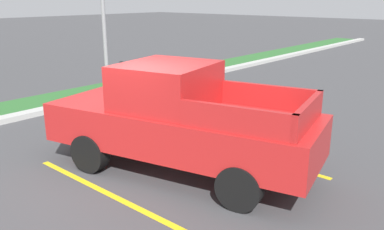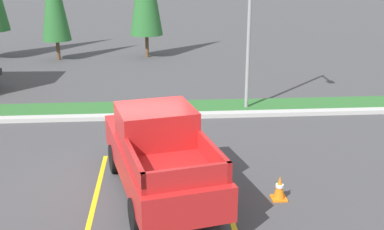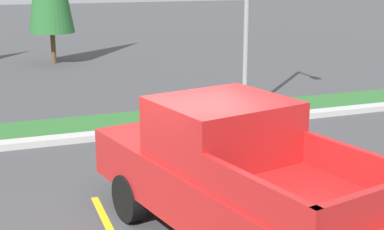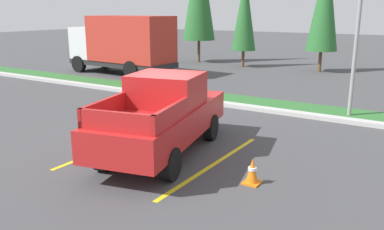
% 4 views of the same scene
% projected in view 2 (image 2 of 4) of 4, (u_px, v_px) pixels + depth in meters
% --- Properties ---
extents(ground_plane, '(120.00, 120.00, 0.00)m').
position_uv_depth(ground_plane, '(138.00, 179.00, 12.27)').
color(ground_plane, '#424244').
extents(parking_line_near, '(0.12, 4.80, 0.01)m').
position_uv_depth(parking_line_near, '(96.00, 195.00, 11.46)').
color(parking_line_near, yellow).
rests_on(parking_line_near, ground).
extents(parking_line_far, '(0.12, 4.80, 0.01)m').
position_uv_depth(parking_line_far, '(223.00, 190.00, 11.68)').
color(parking_line_far, yellow).
rests_on(parking_line_far, ground).
extents(curb_strip, '(56.00, 0.40, 0.15)m').
position_uv_depth(curb_strip, '(142.00, 116.00, 16.98)').
color(curb_strip, '#B2B2AD').
rests_on(curb_strip, ground).
extents(grass_median, '(56.00, 1.80, 0.06)m').
position_uv_depth(grass_median, '(143.00, 108.00, 18.04)').
color(grass_median, '#2D662D').
rests_on(grass_median, ground).
extents(pickup_truck_main, '(3.00, 5.51, 2.10)m').
position_uv_depth(pickup_truck_main, '(159.00, 153.00, 11.29)').
color(pickup_truck_main, black).
rests_on(pickup_truck_main, ground).
extents(street_light, '(0.24, 1.49, 6.69)m').
position_uv_depth(street_light, '(251.00, 5.00, 16.78)').
color(street_light, gray).
rests_on(street_light, ground).
extents(traffic_cone, '(0.36, 0.36, 0.60)m').
position_uv_depth(traffic_cone, '(279.00, 188.00, 11.18)').
color(traffic_cone, orange).
rests_on(traffic_cone, ground).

